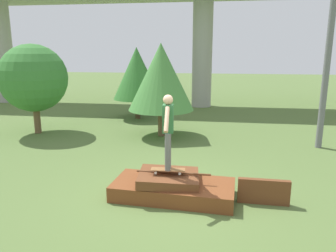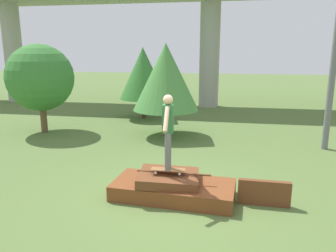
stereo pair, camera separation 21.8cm
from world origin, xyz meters
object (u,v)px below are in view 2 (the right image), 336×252
tree_behind_left (40,78)px  tree_mid_back (166,77)px  skateboard (168,170)px  skater (168,127)px  tree_behind_right (143,73)px

tree_behind_left → tree_mid_back: 4.83m
tree_behind_left → tree_mid_back: (4.82, 0.28, 0.08)m
skateboard → tree_behind_left: bearing=139.7°
skateboard → skater: skater is taller
skateboard → tree_behind_left: size_ratio=0.22×
skater → tree_mid_back: 5.38m
skater → tree_behind_left: (-5.86, 4.97, 0.54)m
tree_behind_left → tree_behind_right: tree_behind_left is taller
tree_behind_left → tree_behind_right: (3.18, 3.30, -0.01)m
skater → tree_behind_right: 8.70m
skateboard → skater: size_ratio=0.46×
skateboard → tree_mid_back: (-1.04, 5.25, 1.55)m
tree_behind_right → tree_mid_back: bearing=-61.5°
skater → tree_mid_back: (-1.04, 5.25, 0.61)m
tree_behind_right → tree_mid_back: 3.43m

